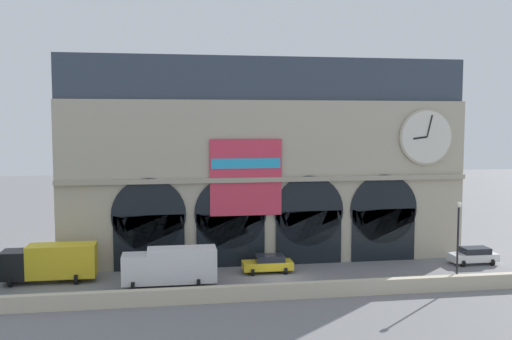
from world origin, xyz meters
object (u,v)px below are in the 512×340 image
car_east (474,255)px  street_lamp_quayside (458,233)px  box_truck_midwest (171,266)px  car_center (268,263)px  box_truck_west (51,262)px

car_east → street_lamp_quayside: street_lamp_quayside is taller
box_truck_midwest → car_center: (8.51, 2.99, -0.90)m
box_truck_midwest → car_east: size_ratio=1.70×
street_lamp_quayside → box_truck_midwest: bearing=170.6°
box_truck_west → street_lamp_quayside: bearing=-11.6°
car_center → street_lamp_quayside: 16.14m
car_center → car_east: (19.55, -0.05, 0.00)m
box_truck_west → car_east: (37.86, -0.02, -0.90)m
box_truck_midwest → car_center: bearing=19.4°
car_east → street_lamp_quayside: size_ratio=0.64×
box_truck_midwest → street_lamp_quayside: size_ratio=1.09×
car_east → box_truck_west: bearing=180.0°
car_center → street_lamp_quayside: street_lamp_quayside is taller
box_truck_west → car_east: bearing=-0.0°
box_truck_west → car_center: 18.34m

